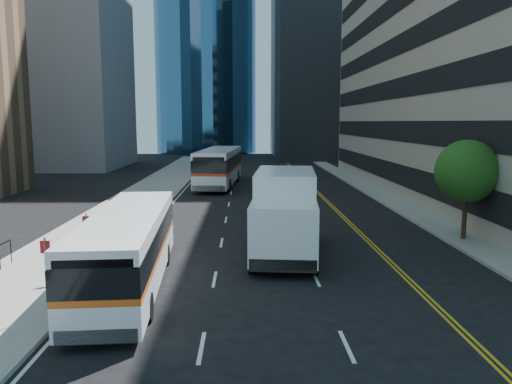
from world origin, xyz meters
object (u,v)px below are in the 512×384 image
bus_front (129,247)px  box_truck (285,212)px  bus_rear (219,166)px  street_tree (467,171)px

bus_front → box_truck: bearing=33.2°
bus_rear → box_truck: 25.66m
bus_rear → box_truck: bearing=-75.6°
street_tree → bus_front: 17.19m
bus_rear → street_tree: bearing=-54.4°
street_tree → bus_rear: (-13.74, 23.02, -1.71)m
street_tree → bus_rear: street_tree is taller
bus_rear → box_truck: (4.29, -25.30, 0.09)m
bus_front → box_truck: size_ratio=1.36×
box_truck → bus_rear: bearing=105.1°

